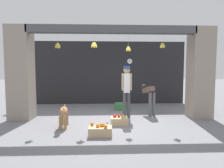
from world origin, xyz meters
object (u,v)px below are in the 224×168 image
object	(u,v)px
fruit_crate_oranges	(100,131)
water_bottle	(107,127)
wall_clock	(130,61)
fruit_crate_apples	(119,121)
worker_stooping	(149,95)
dog	(63,113)
shopkeeper	(127,87)
produce_box_green	(122,106)

from	to	relation	value
fruit_crate_oranges	water_bottle	distance (m)	0.37
wall_clock	fruit_crate_oranges	bearing A→B (deg)	-107.10
water_bottle	fruit_crate_apples	bearing A→B (deg)	56.14
water_bottle	wall_clock	bearing A→B (deg)	73.92
wall_clock	fruit_crate_apples	bearing A→B (deg)	-102.81
worker_stooping	wall_clock	size ratio (longest dim) A/B	4.19
dog	wall_clock	xyz separation A→B (m)	(2.34, 3.58, 1.64)
fruit_crate_oranges	fruit_crate_apples	xyz separation A→B (m)	(0.53, 0.86, 0.00)
worker_stooping	water_bottle	distance (m)	2.38
worker_stooping	fruit_crate_apples	size ratio (longest dim) A/B	2.15
dog	worker_stooping	distance (m)	3.08
worker_stooping	wall_clock	bearing A→B (deg)	86.53
shopkeeper	water_bottle	xyz separation A→B (m)	(-0.67, -1.31, -0.94)
worker_stooping	fruit_crate_apples	world-z (taller)	worker_stooping
dog	wall_clock	bearing A→B (deg)	140.83
produce_box_green	dog	bearing A→B (deg)	-130.03
fruit_crate_apples	wall_clock	distance (m)	3.97
water_bottle	wall_clock	xyz separation A→B (m)	(1.13, 3.91, 1.96)
fruit_crate_oranges	water_bottle	size ratio (longest dim) A/B	2.56
shopkeeper	fruit_crate_oranges	bearing A→B (deg)	64.48
produce_box_green	fruit_crate_oranges	bearing A→B (deg)	-105.63
dog	fruit_crate_apples	size ratio (longest dim) A/B	1.63
fruit_crate_oranges	dog	bearing A→B (deg)	147.65
fruit_crate_apples	water_bottle	size ratio (longest dim) A/B	2.27
dog	shopkeeper	size ratio (longest dim) A/B	0.47
fruit_crate_oranges	fruit_crate_apples	world-z (taller)	same
shopkeeper	worker_stooping	size ratio (longest dim) A/B	1.62
dog	produce_box_green	bearing A→B (deg)	134.04
fruit_crate_oranges	worker_stooping	bearing A→B (deg)	50.06
fruit_crate_apples	wall_clock	size ratio (longest dim) A/B	1.95
dog	shopkeeper	distance (m)	2.21
dog	shopkeeper	world-z (taller)	shopkeeper
worker_stooping	wall_clock	distance (m)	2.61
dog	worker_stooping	world-z (taller)	worker_stooping
produce_box_green	water_bottle	distance (m)	2.60
dog	wall_clock	size ratio (longest dim) A/B	3.18
shopkeeper	fruit_crate_oranges	xyz separation A→B (m)	(-0.84, -1.63, -0.92)
shopkeeper	produce_box_green	world-z (taller)	shopkeeper
dog	produce_box_green	xyz separation A→B (m)	(1.84, 2.19, -0.28)
worker_stooping	fruit_crate_apples	xyz separation A→B (m)	(-1.17, -1.17, -0.59)
worker_stooping	produce_box_green	xyz separation A→B (m)	(-0.91, 0.82, -0.57)
dog	shopkeeper	bearing A→B (deg)	111.30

